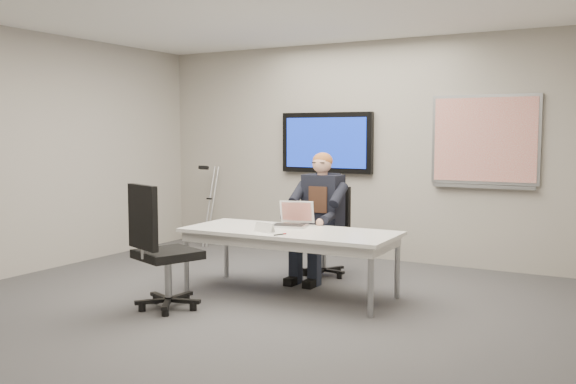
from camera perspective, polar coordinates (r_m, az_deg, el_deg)
The scene contains 13 objects.
floor at distance 5.96m, azimuth -4.83°, elevation -10.59°, with size 6.00×6.00×0.02m, color #39383B.
wall_back at distance 8.39m, azimuth 6.69°, elevation 3.68°, with size 6.00×0.02×2.80m, color #A29D93.
wall_left at distance 7.83m, azimuth -23.45°, elevation 3.17°, with size 0.02×6.00×2.80m, color #A29D93.
conference_table at distance 6.43m, azimuth 0.15°, elevation -4.05°, with size 2.17×0.96×0.66m.
tv_display at distance 8.54m, azimuth 3.45°, elevation 4.40°, with size 1.30×0.09×0.80m.
whiteboard at distance 7.89m, azimuth 17.09°, elevation 4.33°, with size 1.25×0.08×1.10m.
office_chair_far at distance 7.36m, azimuth 3.42°, elevation -4.99°, with size 0.56×0.56×1.02m.
office_chair_near at distance 6.04m, azimuth -11.04°, elevation -6.89°, with size 0.72×0.72×1.17m.
seated_person at distance 7.10m, azimuth 2.47°, elevation -3.30°, with size 0.45×0.77×1.41m.
crutch at distance 9.35m, azimuth -6.89°, elevation -1.10°, with size 0.16×0.39×1.19m, color #B0B4B9, non-canonical shape.
laptop at distance 6.69m, azimuth 0.42°, elevation -2.48°, with size 0.41×0.42×0.26m.
name_tent at distance 6.30m, azimuth -2.09°, elevation -3.14°, with size 0.22×0.06×0.09m, color white, non-canonical shape.
pen at distance 6.10m, azimuth -0.70°, elevation -3.78°, with size 0.01×0.01×0.15m, color black.
Camera 1 is at (3.22, -4.74, 1.62)m, focal length 40.00 mm.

